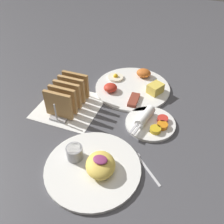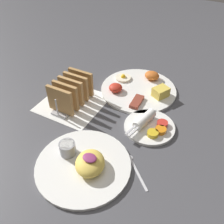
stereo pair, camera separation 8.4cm
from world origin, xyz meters
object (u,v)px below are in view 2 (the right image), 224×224
at_px(plate_breakfast, 139,88).
at_px(toast_rack, 71,92).
at_px(plate_foreground, 84,163).
at_px(plate_condiments, 149,126).

xyz_separation_m(plate_breakfast, toast_rack, (-0.18, -0.19, 0.04)).
bearing_deg(plate_foreground, toast_rack, 131.36).
relative_size(plate_breakfast, plate_condiments, 1.68).
xyz_separation_m(plate_breakfast, plate_condiments, (0.11, -0.18, 0.00)).
bearing_deg(toast_rack, plate_foreground, -48.64).
xyz_separation_m(plate_foreground, toast_rack, (-0.19, 0.22, 0.04)).
xyz_separation_m(plate_condiments, plate_foreground, (-0.11, -0.23, 0.00)).
relative_size(plate_condiments, plate_foreground, 0.65).
height_order(plate_breakfast, plate_foreground, plate_foreground).
relative_size(plate_breakfast, toast_rack, 1.64).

